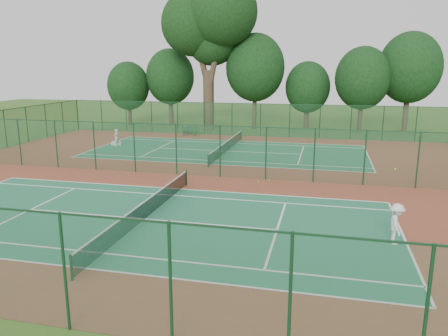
{
  "coord_description": "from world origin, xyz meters",
  "views": [
    {
      "loc": [
        8.32,
        -27.72,
        7.27
      ],
      "look_at": [
        2.76,
        -4.05,
        1.6
      ],
      "focal_mm": 35.0,
      "sensor_mm": 36.0,
      "label": 1
    }
  ],
  "objects_px": {
    "player_far": "(116,138)",
    "trash_bin": "(186,130)",
    "big_tree": "(210,23)",
    "player_near": "(396,224)",
    "bench": "(189,131)",
    "kit_bag": "(117,143)"
  },
  "relations": [
    {
      "from": "player_near",
      "to": "bench",
      "type": "height_order",
      "value": "player_near"
    },
    {
      "from": "bench",
      "to": "big_tree",
      "type": "relative_size",
      "value": 0.1
    },
    {
      "from": "bench",
      "to": "big_tree",
      "type": "height_order",
      "value": "big_tree"
    },
    {
      "from": "bench",
      "to": "player_near",
      "type": "bearing_deg",
      "value": -64.57
    },
    {
      "from": "player_far",
      "to": "trash_bin",
      "type": "bearing_deg",
      "value": 158.35
    },
    {
      "from": "big_tree",
      "to": "player_near",
      "type": "bearing_deg",
      "value": -62.37
    },
    {
      "from": "player_near",
      "to": "bench",
      "type": "distance_m",
      "value": 31.58
    },
    {
      "from": "trash_bin",
      "to": "big_tree",
      "type": "relative_size",
      "value": 0.06
    },
    {
      "from": "trash_bin",
      "to": "big_tree",
      "type": "height_order",
      "value": "big_tree"
    },
    {
      "from": "trash_bin",
      "to": "kit_bag",
      "type": "distance_m",
      "value": 9.03
    },
    {
      "from": "bench",
      "to": "big_tree",
      "type": "bearing_deg",
      "value": 70.06
    },
    {
      "from": "bench",
      "to": "kit_bag",
      "type": "relative_size",
      "value": 1.78
    },
    {
      "from": "player_far",
      "to": "kit_bag",
      "type": "relative_size",
      "value": 1.67
    },
    {
      "from": "kit_bag",
      "to": "big_tree",
      "type": "bearing_deg",
      "value": 57.79
    },
    {
      "from": "player_near",
      "to": "player_far",
      "type": "bearing_deg",
      "value": 47.53
    },
    {
      "from": "player_near",
      "to": "big_tree",
      "type": "relative_size",
      "value": 0.1
    },
    {
      "from": "player_near",
      "to": "bench",
      "type": "relative_size",
      "value": 1.07
    },
    {
      "from": "player_far",
      "to": "trash_bin",
      "type": "distance_m",
      "value": 9.24
    },
    {
      "from": "player_far",
      "to": "kit_bag",
      "type": "xyz_separation_m",
      "value": [
        -0.17,
        0.32,
        -0.6
      ]
    },
    {
      "from": "trash_bin",
      "to": "kit_bag",
      "type": "bearing_deg",
      "value": -118.21
    },
    {
      "from": "bench",
      "to": "big_tree",
      "type": "distance_m",
      "value": 12.61
    },
    {
      "from": "kit_bag",
      "to": "big_tree",
      "type": "relative_size",
      "value": 0.05
    }
  ]
}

